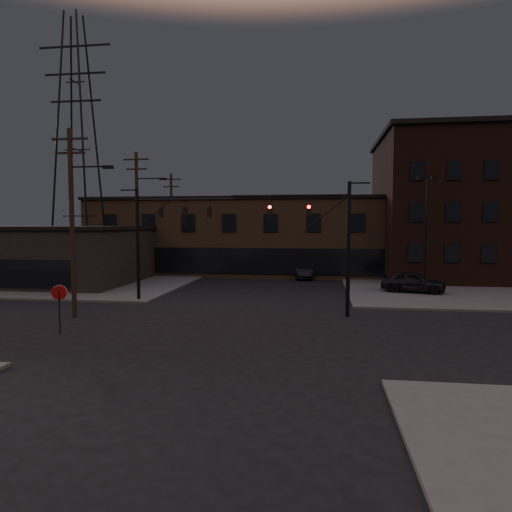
# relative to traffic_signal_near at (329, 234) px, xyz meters

# --- Properties ---
(ground) EXTENTS (140.00, 140.00, 0.00)m
(ground) POSITION_rel_traffic_signal_near_xyz_m (-5.36, -4.50, -4.93)
(ground) COLOR black
(ground) RESTS_ON ground
(sidewalk_ne) EXTENTS (30.00, 30.00, 0.15)m
(sidewalk_ne) POSITION_rel_traffic_signal_near_xyz_m (16.64, 17.50, -4.86)
(sidewalk_ne) COLOR #474744
(sidewalk_ne) RESTS_ON ground
(sidewalk_nw) EXTENTS (30.00, 30.00, 0.15)m
(sidewalk_nw) POSITION_rel_traffic_signal_near_xyz_m (-27.36, 17.50, -4.86)
(sidewalk_nw) COLOR #474744
(sidewalk_nw) RESTS_ON ground
(building_row) EXTENTS (40.00, 12.00, 8.00)m
(building_row) POSITION_rel_traffic_signal_near_xyz_m (-5.36, 23.50, -0.93)
(building_row) COLOR brown
(building_row) RESTS_ON ground
(building_right) EXTENTS (22.00, 16.00, 14.00)m
(building_right) POSITION_rel_traffic_signal_near_xyz_m (16.64, 21.50, 2.07)
(building_right) COLOR black
(building_right) RESTS_ON ground
(building_left) EXTENTS (16.00, 12.00, 5.00)m
(building_left) POSITION_rel_traffic_signal_near_xyz_m (-25.36, 11.50, -2.43)
(building_left) COLOR black
(building_left) RESTS_ON ground
(traffic_signal_near) EXTENTS (7.12, 0.24, 8.00)m
(traffic_signal_near) POSITION_rel_traffic_signal_near_xyz_m (0.00, 0.00, 0.00)
(traffic_signal_near) COLOR black
(traffic_signal_near) RESTS_ON ground
(traffic_signal_far) EXTENTS (7.12, 0.24, 8.00)m
(traffic_signal_far) POSITION_rel_traffic_signal_near_xyz_m (-12.07, 3.50, 0.08)
(traffic_signal_far) COLOR black
(traffic_signal_far) RESTS_ON ground
(stop_sign) EXTENTS (0.72, 0.33, 2.48)m
(stop_sign) POSITION_rel_traffic_signal_near_xyz_m (-13.36, -6.49, -3.09)
(stop_sign) COLOR black
(stop_sign) RESTS_ON ground
(utility_pole_near) EXTENTS (3.70, 0.28, 11.00)m
(utility_pole_near) POSITION_rel_traffic_signal_near_xyz_m (-14.79, -2.50, 0.94)
(utility_pole_near) COLOR black
(utility_pole_near) RESTS_ON ground
(utility_pole_mid) EXTENTS (3.70, 0.28, 11.50)m
(utility_pole_mid) POSITION_rel_traffic_signal_near_xyz_m (-15.79, 9.50, 1.19)
(utility_pole_mid) COLOR black
(utility_pole_mid) RESTS_ON ground
(utility_pole_far) EXTENTS (2.20, 0.28, 11.00)m
(utility_pole_far) POSITION_rel_traffic_signal_near_xyz_m (-16.86, 21.50, 0.85)
(utility_pole_far) COLOR black
(utility_pole_far) RESTS_ON ground
(transmission_tower) EXTENTS (7.00, 7.00, 25.00)m
(transmission_tower) POSITION_rel_traffic_signal_near_xyz_m (-23.36, 13.50, 7.57)
(transmission_tower) COLOR black
(transmission_tower) RESTS_ON ground
(lot_light_a) EXTENTS (1.50, 0.28, 9.14)m
(lot_light_a) POSITION_rel_traffic_signal_near_xyz_m (7.64, 9.50, 0.58)
(lot_light_a) COLOR black
(lot_light_a) RESTS_ON ground
(lot_light_b) EXTENTS (1.50, 0.28, 9.14)m
(lot_light_b) POSITION_rel_traffic_signal_near_xyz_m (13.64, 14.50, 0.58)
(lot_light_b) COLOR black
(lot_light_b) RESTS_ON ground
(parked_car_lot_a) EXTENTS (5.17, 3.10, 1.65)m
(parked_car_lot_a) POSITION_rel_traffic_signal_near_xyz_m (6.75, 9.53, -3.96)
(parked_car_lot_a) COLOR black
(parked_car_lot_a) RESTS_ON sidewalk_ne
(parked_car_lot_b) EXTENTS (4.87, 2.87, 1.32)m
(parked_car_lot_b) POSITION_rel_traffic_signal_near_xyz_m (9.50, 19.68, -4.12)
(parked_car_lot_b) COLOR #BCBCBE
(parked_car_lot_b) RESTS_ON sidewalk_ne
(car_crossing) EXTENTS (2.46, 4.89, 1.54)m
(car_crossing) POSITION_rel_traffic_signal_near_xyz_m (-2.29, 18.45, -4.16)
(car_crossing) COLOR black
(car_crossing) RESTS_ON ground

